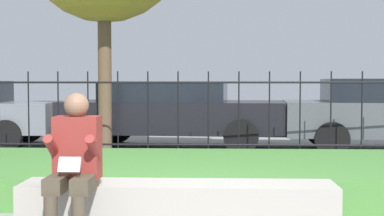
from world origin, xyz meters
name	(u,v)px	position (x,y,z in m)	size (l,w,h in m)	color
stone_bench	(178,211)	(-0.24, 0.00, 0.21)	(2.78, 0.48, 0.46)	#ADA89E
person_seated_reader	(74,161)	(-1.09, -0.28, 0.69)	(0.42, 0.73, 1.26)	black
grass_berm	(207,175)	(0.00, 2.05, 0.17)	(9.59, 2.71, 0.34)	#4C893D
iron_fence	(208,115)	(0.00, 4.20, 0.80)	(7.59, 0.03, 1.53)	black
car_parked_center	(172,112)	(-0.76, 6.25, 0.74)	(4.64, 2.14, 1.35)	black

